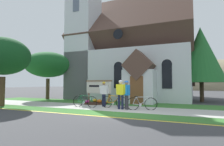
% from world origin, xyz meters
% --- Properties ---
extents(ground, '(140.00, 140.00, 0.00)m').
position_xyz_m(ground, '(0.00, 4.00, 0.00)').
color(ground, '#3D3D3F').
extents(sidewalk_slab, '(32.00, 2.76, 0.01)m').
position_xyz_m(sidewalk_slab, '(-2.20, 1.81, 0.01)').
color(sidewalk_slab, '#B7B5AD').
rests_on(sidewalk_slab, ground).
extents(grass_verge, '(32.00, 1.47, 0.01)m').
position_xyz_m(grass_verge, '(-2.20, -0.31, 0.00)').
color(grass_verge, '#38722D').
rests_on(grass_verge, ground).
extents(church_lawn, '(24.00, 2.83, 0.01)m').
position_xyz_m(church_lawn, '(-2.20, 4.60, 0.00)').
color(church_lawn, '#38722D').
rests_on(church_lawn, ground).
extents(curb_paint_stripe, '(28.00, 0.16, 0.01)m').
position_xyz_m(curb_paint_stripe, '(-2.20, -1.20, 0.00)').
color(curb_paint_stripe, yellow).
rests_on(curb_paint_stripe, ground).
extents(church_building, '(12.23, 11.86, 13.18)m').
position_xyz_m(church_building, '(-2.54, 10.69, 4.68)').
color(church_building, silver).
rests_on(church_building, ground).
extents(church_sign, '(2.30, 0.17, 1.82)m').
position_xyz_m(church_sign, '(-3.13, 4.16, 1.23)').
color(church_sign, '#7F6047').
rests_on(church_sign, ground).
extents(flower_bed, '(1.90, 1.90, 0.34)m').
position_xyz_m(flower_bed, '(-3.15, 3.57, 0.08)').
color(flower_bed, '#382319').
rests_on(flower_bed, ground).
extents(bicycle_yellow, '(1.82, 0.08, 0.84)m').
position_xyz_m(bicycle_yellow, '(-2.74, 1.47, 0.38)').
color(bicycle_yellow, black).
rests_on(bicycle_yellow, ground).
extents(bicycle_blue, '(1.68, 0.65, 0.82)m').
position_xyz_m(bicycle_blue, '(1.01, 1.65, 0.38)').
color(bicycle_blue, black).
rests_on(bicycle_blue, ground).
extents(bicycle_green, '(1.75, 0.09, 0.86)m').
position_xyz_m(bicycle_green, '(-0.83, 1.87, 0.39)').
color(bicycle_green, black).
rests_on(bicycle_green, ground).
extents(cyclist_in_red_jersey, '(0.49, 0.60, 1.70)m').
position_xyz_m(cyclist_in_red_jersey, '(0.15, 1.45, 1.00)').
color(cyclist_in_red_jersey, '#2D2D33').
rests_on(cyclist_in_red_jersey, ground).
extents(cyclist_in_orange_jersey, '(0.66, 0.31, 1.74)m').
position_xyz_m(cyclist_in_orange_jersey, '(-0.22, 1.45, 1.03)').
color(cyclist_in_orange_jersey, '#191E38').
rests_on(cyclist_in_orange_jersey, ground).
extents(cyclist_in_yellow_jersey, '(0.66, 0.30, 1.66)m').
position_xyz_m(cyclist_in_yellow_jersey, '(-1.75, 2.28, 0.97)').
color(cyclist_in_yellow_jersey, '#191E38').
rests_on(cyclist_in_yellow_jersey, ground).
extents(roadside_conifer, '(3.95, 3.95, 6.46)m').
position_xyz_m(roadside_conifer, '(4.41, 8.72, 4.05)').
color(roadside_conifer, '#3D2D1E').
rests_on(roadside_conifer, ground).
extents(yard_deciduous_tree, '(4.56, 4.56, 4.71)m').
position_xyz_m(yard_deciduous_tree, '(-9.59, 5.51, 3.43)').
color(yard_deciduous_tree, '#3D2D1E').
rests_on(yard_deciduous_tree, ground).
extents(verge_sapling, '(3.64, 3.64, 4.74)m').
position_xyz_m(verge_sapling, '(-8.26, -0.33, 3.42)').
color(verge_sapling, '#4C3823').
rests_on(verge_sapling, ground).
extents(distant_hill, '(89.07, 47.74, 18.72)m').
position_xyz_m(distant_hill, '(3.08, 61.60, 0.00)').
color(distant_hill, '#847A5B').
rests_on(distant_hill, ground).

